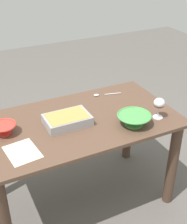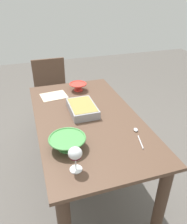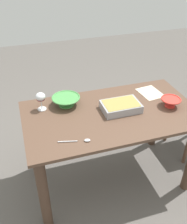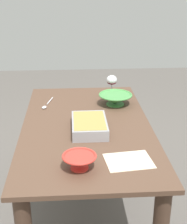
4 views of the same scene
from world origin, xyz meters
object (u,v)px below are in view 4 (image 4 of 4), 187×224
serving_spoon (46,105)px  napkin (129,161)px  dining_table (87,148)px  casserole_dish (89,125)px  mixing_bowl (115,99)px  small_bowl (79,161)px  wine_glass (112,81)px

serving_spoon → napkin: (-0.78, -0.46, -0.01)m
dining_table → casserole_dish: size_ratio=4.59×
mixing_bowl → casserole_dish: bearing=153.1°
serving_spoon → napkin: serving_spoon is taller
small_bowl → napkin: 0.25m
wine_glass → napkin: wine_glass is taller
wine_glass → serving_spoon: 0.53m
napkin → dining_table: bearing=22.9°
casserole_dish → mixing_bowl: size_ratio=1.30×
wine_glass → casserole_dish: wine_glass is taller
serving_spoon → small_bowl: bearing=-165.7°
wine_glass → casserole_dish: (-0.61, 0.20, -0.07)m
wine_glass → casserole_dish: size_ratio=0.50×
dining_table → napkin: napkin is taller
wine_glass → mixing_bowl: 0.21m
mixing_bowl → serving_spoon: bearing=89.4°
napkin → mixing_bowl: bearing=-2.3°
dining_table → serving_spoon: size_ratio=6.29×
dining_table → small_bowl: size_ratio=8.48×
small_bowl → napkin: bearing=-78.2°
mixing_bowl → serving_spoon: mixing_bowl is taller
mixing_bowl → small_bowl: size_ratio=1.42×
casserole_dish → small_bowl: size_ratio=1.85×
wine_glass → napkin: (-0.97, 0.03, -0.11)m
mixing_bowl → small_bowl: mixing_bowl is taller
dining_table → serving_spoon: (0.33, 0.27, 0.17)m
small_bowl → casserole_dish: bearing=-9.6°
casserole_dish → serving_spoon: casserole_dish is taller
serving_spoon → napkin: size_ratio=0.98×
napkin → small_bowl: bearing=101.8°
mixing_bowl → napkin: mixing_bowl is taller
casserole_dish → wine_glass: bearing=-18.4°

